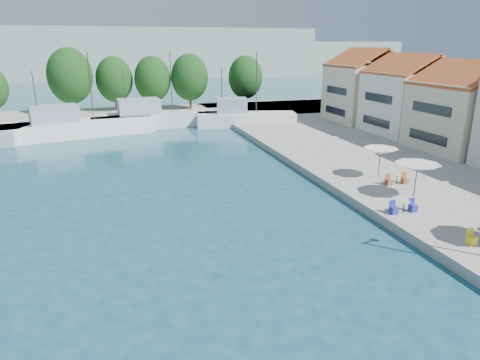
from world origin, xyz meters
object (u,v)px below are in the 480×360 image
object	(u,v)px
umbrella_cream	(381,151)
trawler_02	(76,127)
trawler_03	(156,119)
umbrella_white	(417,167)
trawler_04	(244,118)

from	to	relation	value
umbrella_cream	trawler_02	bearing A→B (deg)	131.70
trawler_03	umbrella_white	distance (m)	37.82
trawler_04	umbrella_cream	xyz separation A→B (m)	(2.49, -27.56, 1.61)
trawler_03	umbrella_cream	distance (m)	33.69
trawler_02	umbrella_white	world-z (taller)	trawler_02
trawler_04	trawler_03	bearing A→B (deg)	177.59
umbrella_white	umbrella_cream	xyz separation A→B (m)	(0.28, 4.60, 0.01)
trawler_02	trawler_04	distance (m)	21.49
trawler_03	umbrella_cream	world-z (taller)	trawler_03
trawler_03	trawler_04	bearing A→B (deg)	-18.70
trawler_03	umbrella_white	bearing A→B (deg)	-72.49
trawler_02	trawler_03	distance (m)	10.72
trawler_03	umbrella_cream	bearing A→B (deg)	-69.22
trawler_02	umbrella_cream	distance (m)	36.07
trawler_04	trawler_02	bearing A→B (deg)	-165.62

